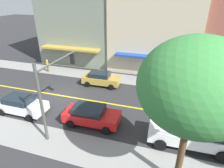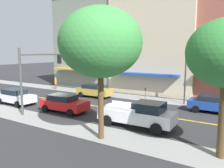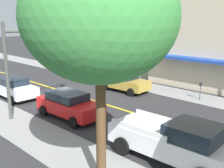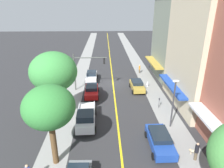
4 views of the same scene
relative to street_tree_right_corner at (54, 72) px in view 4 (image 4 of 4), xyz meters
name	(u,v)px [view 4 (image 4 of 4)]	position (x,y,z in m)	size (l,w,h in m)	color
ground_plane	(113,83)	(-6.75, -11.21, -5.88)	(140.00, 140.00, 0.00)	#2D2D30
sidewalk_left	(148,83)	(-12.80, -11.21, -5.88)	(2.74, 126.00, 0.01)	gray
sidewalk_right	(77,84)	(-0.70, -11.21, -5.88)	(2.74, 126.00, 0.01)	gray
road_centerline_stripe	(113,83)	(-6.75, -11.21, -5.88)	(0.20, 126.00, 0.00)	yellow
tan_rowhouse	(189,39)	(-19.88, -14.03, 1.04)	(11.71, 11.18, 13.84)	gray
brick_apartment_block	(224,48)	(-19.89, -3.48, 1.59)	(11.86, 11.28, 14.92)	beige
street_tree_right_corner	(54,72)	(0.00, 0.00, 0.00)	(4.96, 4.96, 8.01)	brown
street_tree_left_far	(49,108)	(-1.14, 6.68, -0.64)	(3.98, 3.98, 6.99)	brown
fire_hydrant	(148,84)	(-12.31, -9.73, -5.47)	(0.44, 0.24, 0.83)	silver
parking_meter	(159,101)	(-12.30, -2.52, -5.00)	(0.12, 0.18, 1.33)	#4C4C51
traffic_light_mast	(85,66)	(-2.42, -8.74, -2.11)	(5.01, 0.32, 5.69)	#474C47
street_lamp	(174,98)	(-12.49, 1.78, -2.43)	(0.70, 0.36, 5.46)	#38383D
red_sedan_right_curb	(92,91)	(-3.44, -6.45, -5.07)	(2.16, 4.42, 1.55)	red
blue_sedan_left_curb	(160,140)	(-10.40, 5.08, -5.09)	(2.11, 4.68, 1.48)	#1E429E
gold_sedan_left_curb	(137,85)	(-10.34, -8.23, -5.08)	(2.08, 4.21, 1.53)	#B29338
white_sedan_right_curb	(92,76)	(-3.06, -12.82, -5.08)	(2.02, 4.27, 1.54)	silver
white_pickup_truck	(86,117)	(-3.25, 0.98, -4.94)	(2.34, 5.53, 1.89)	silver
pedestrian_orange_shirt	(140,69)	(-12.10, -16.45, -4.99)	(0.31, 0.31, 1.68)	brown
pedestrian_black_shirt	(197,151)	(-13.07, 6.86, -4.94)	(0.34, 0.34, 1.77)	brown
small_dog	(193,151)	(-13.14, 6.23, -5.51)	(0.76, 0.48, 0.57)	#C6B28C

